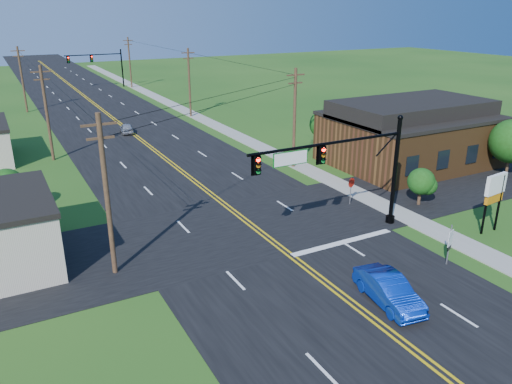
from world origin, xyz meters
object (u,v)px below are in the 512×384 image
signal_mast_main (342,166)px  route_sign (450,242)px  signal_mast_far (98,63)px  blue_car (389,291)px  stop_sign (351,185)px

signal_mast_main → route_sign: size_ratio=4.54×
signal_mast_far → blue_car: size_ratio=2.48×
blue_car → stop_sign: 13.40m
signal_mast_far → blue_car: signal_mast_far is taller
signal_mast_main → stop_sign: bearing=43.7°
route_sign → blue_car: bearing=172.5°
blue_car → route_sign: (5.76, 1.44, 0.72)m
signal_mast_main → signal_mast_far: bearing=89.9°
route_sign → stop_sign: size_ratio=1.18×
blue_car → signal_mast_main: bearing=79.1°
signal_mast_main → blue_car: signal_mast_main is taller
signal_mast_far → stop_sign: 68.21m
signal_mast_far → stop_sign: signal_mast_far is taller
blue_car → stop_sign: (6.76, 11.54, 0.79)m
signal_mast_main → blue_car: bearing=-109.0°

